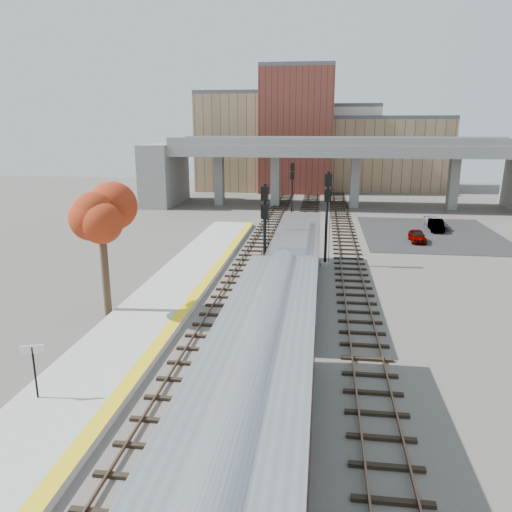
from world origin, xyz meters
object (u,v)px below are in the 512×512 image
(signal_mast_mid, at_px, (327,219))
(tree, at_px, (101,215))
(coach, at_px, (241,501))
(car_a, at_px, (417,236))
(car_c, at_px, (437,223))
(car_b, at_px, (436,225))
(signal_mast_far, at_px, (292,191))
(signal_mast_near, at_px, (265,239))
(locomotive, at_px, (296,261))

(signal_mast_mid, xyz_separation_m, tree, (-12.87, -12.57, 2.20))
(coach, relative_size, car_a, 7.26)
(coach, distance_m, car_a, 41.10)
(coach, xyz_separation_m, signal_mast_mid, (2.00, 29.88, 1.05))
(tree, relative_size, car_c, 2.16)
(tree, distance_m, car_b, 37.64)
(signal_mast_mid, distance_m, car_b, 19.61)
(signal_mast_mid, distance_m, signal_mast_far, 22.47)
(signal_mast_near, xyz_separation_m, signal_mast_far, (0.00, 29.22, -0.45))
(tree, bearing_deg, coach, -57.86)
(signal_mast_mid, bearing_deg, coach, -93.83)
(signal_mast_near, bearing_deg, car_b, 54.66)
(car_a, bearing_deg, car_c, 64.78)
(locomotive, xyz_separation_m, tree, (-10.87, -5.30, 3.77))
(signal_mast_near, xyz_separation_m, car_b, (15.92, 22.45, -3.05))
(signal_mast_far, height_order, car_b, signal_mast_far)
(coach, bearing_deg, signal_mast_mid, 86.17)
(locomotive, relative_size, car_a, 5.53)
(signal_mast_mid, bearing_deg, signal_mast_far, 100.52)
(car_c, bearing_deg, signal_mast_far, 144.35)
(locomotive, bearing_deg, signal_mast_near, 176.34)
(signal_mast_far, xyz_separation_m, car_c, (16.33, -5.25, -2.67))
(car_b, height_order, car_c, car_b)
(locomotive, xyz_separation_m, signal_mast_far, (-2.10, 29.35, 0.98))
(signal_mast_far, distance_m, car_a, 18.13)
(car_a, relative_size, car_c, 0.91)
(locomotive, bearing_deg, signal_mast_mid, 74.62)
(signal_mast_far, xyz_separation_m, tree, (-8.77, -34.65, 2.79))
(tree, bearing_deg, car_b, 48.48)
(coach, height_order, tree, tree)
(signal_mast_mid, bearing_deg, signal_mast_near, -119.88)
(signal_mast_near, height_order, car_a, signal_mast_near)
(signal_mast_mid, relative_size, car_c, 2.01)
(signal_mast_mid, xyz_separation_m, car_c, (12.23, 16.83, -3.26))
(car_a, height_order, car_b, car_b)
(locomotive, bearing_deg, signal_mast_far, 94.09)
(car_c, bearing_deg, car_b, -123.07)
(car_c, bearing_deg, coach, -124.76)
(car_a, distance_m, car_c, 7.88)
(signal_mast_far, xyz_separation_m, car_b, (15.92, -6.76, -2.60))
(coach, distance_m, tree, 20.69)
(car_a, bearing_deg, tree, -134.37)
(signal_mast_near, height_order, car_b, signal_mast_near)
(locomotive, height_order, coach, coach)
(tree, relative_size, car_a, 2.37)
(signal_mast_near, bearing_deg, signal_mast_far, 90.00)
(signal_mast_far, relative_size, car_a, 1.95)
(tree, xyz_separation_m, car_a, (21.75, 22.26, -5.42))
(locomotive, height_order, car_b, locomotive)
(tree, xyz_separation_m, car_b, (24.69, 27.89, -5.39))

